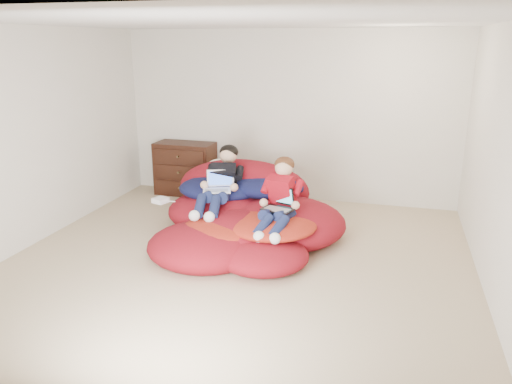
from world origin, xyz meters
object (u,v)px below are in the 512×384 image
object	(u,v)px
older_boy	(221,179)
laptop_black	(279,203)
beanbag_pile	(245,216)
younger_boy	(280,196)
laptop_white	(218,185)
dresser	(185,168)

from	to	relation	value
older_boy	laptop_black	distance (m)	0.93
beanbag_pile	laptop_black	size ratio (longest dim) A/B	6.15
beanbag_pile	younger_boy	world-z (taller)	younger_boy
beanbag_pile	laptop_black	world-z (taller)	beanbag_pile
laptop_white	beanbag_pile	bearing A→B (deg)	0.05
older_boy	laptop_black	xyz separation A→B (m)	(0.83, -0.40, -0.11)
dresser	older_boy	size ratio (longest dim) A/B	0.79
beanbag_pile	younger_boy	bearing A→B (deg)	-28.89
dresser	laptop_white	xyz separation A→B (m)	(1.09, -1.48, 0.22)
laptop_black	beanbag_pile	bearing A→B (deg)	148.94
younger_boy	laptop_white	bearing A→B (deg)	161.74
older_boy	laptop_black	world-z (taller)	older_boy
dresser	beanbag_pile	size ratio (longest dim) A/B	0.38
older_boy	laptop_black	size ratio (longest dim) A/B	2.96
dresser	laptop_black	distance (m)	2.62
older_boy	younger_boy	size ratio (longest dim) A/B	1.20
beanbag_pile	older_boy	xyz separation A→B (m)	(-0.34, 0.10, 0.42)
laptop_black	older_boy	bearing A→B (deg)	154.32
older_boy	younger_boy	bearing A→B (deg)	-24.26
dresser	laptop_white	bearing A→B (deg)	-53.67
beanbag_pile	dresser	bearing A→B (deg)	133.90
dresser	beanbag_pile	distance (m)	2.06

